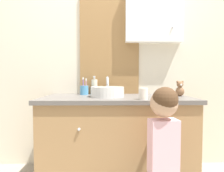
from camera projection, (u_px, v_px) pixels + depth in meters
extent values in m
cube|color=beige|center=(116.00, 51.00, 1.92)|extent=(3.20, 0.06, 2.50)
cube|color=olive|center=(109.00, 50.00, 1.88)|extent=(0.63, 0.02, 1.16)
cube|color=#B2C1CC|center=(109.00, 50.00, 1.88)|extent=(0.57, 0.01, 1.10)
cube|color=white|center=(154.00, 15.00, 1.83)|extent=(0.60, 0.10, 0.58)
sphere|color=silver|center=(173.00, 27.00, 1.78)|extent=(0.02, 0.02, 0.02)
cube|color=#A37A4C|center=(117.00, 140.00, 1.64)|extent=(1.32, 0.56, 0.75)
cube|color=#605B56|center=(117.00, 98.00, 1.62)|extent=(1.36, 0.60, 0.03)
sphere|color=silver|center=(79.00, 129.00, 1.33)|extent=(0.02, 0.02, 0.02)
sphere|color=silver|center=(158.00, 129.00, 1.34)|extent=(0.02, 0.02, 0.02)
cylinder|color=silver|center=(107.00, 92.00, 1.60)|extent=(0.31, 0.31, 0.09)
cylinder|color=silver|center=(107.00, 87.00, 1.59)|extent=(0.25, 0.25, 0.01)
cylinder|color=silver|center=(108.00, 86.00, 1.77)|extent=(0.02, 0.02, 0.18)
cylinder|color=silver|center=(107.00, 78.00, 1.70)|extent=(0.02, 0.14, 0.02)
cylinder|color=silver|center=(107.00, 79.00, 1.63)|extent=(0.02, 0.02, 0.02)
sphere|color=white|center=(116.00, 92.00, 1.78)|extent=(0.05, 0.05, 0.05)
cylinder|color=#4C93C6|center=(84.00, 90.00, 1.79)|extent=(0.09, 0.09, 0.09)
cylinder|color=pink|center=(86.00, 86.00, 1.79)|extent=(0.01, 0.01, 0.15)
cube|color=white|center=(86.00, 80.00, 1.78)|extent=(0.01, 0.02, 0.02)
cylinder|color=#3884DB|center=(83.00, 86.00, 1.80)|extent=(0.01, 0.01, 0.16)
cube|color=white|center=(83.00, 79.00, 1.80)|extent=(0.01, 0.02, 0.02)
cylinder|color=#8E56B7|center=(83.00, 85.00, 1.77)|extent=(0.01, 0.01, 0.17)
cube|color=white|center=(83.00, 78.00, 1.77)|extent=(0.01, 0.02, 0.02)
cylinder|color=beige|center=(94.00, 87.00, 1.85)|extent=(0.06, 0.06, 0.16)
cylinder|color=silver|center=(94.00, 78.00, 1.84)|extent=(0.02, 0.02, 0.02)
cube|color=silver|center=(94.00, 77.00, 1.83)|extent=(0.02, 0.03, 0.02)
cube|color=beige|center=(163.00, 147.00, 1.12)|extent=(0.19, 0.12, 0.35)
sphere|color=tan|center=(164.00, 103.00, 1.11)|extent=(0.17, 0.17, 0.17)
sphere|color=#4C331E|center=(165.00, 100.00, 1.09)|extent=(0.16, 0.16, 0.16)
cylinder|color=beige|center=(161.00, 122.00, 1.31)|extent=(0.07, 0.27, 0.04)
cylinder|color=#E5CC4C|center=(154.00, 113.00, 1.44)|extent=(0.01, 0.05, 0.12)
ellipsoid|color=brown|center=(180.00, 91.00, 1.65)|extent=(0.08, 0.06, 0.09)
sphere|color=brown|center=(180.00, 84.00, 1.64)|extent=(0.06, 0.06, 0.06)
sphere|color=brown|center=(178.00, 82.00, 1.64)|extent=(0.02, 0.02, 0.02)
sphere|color=brown|center=(182.00, 82.00, 1.64)|extent=(0.02, 0.02, 0.02)
sphere|color=silver|center=(181.00, 85.00, 1.62)|extent=(0.02, 0.02, 0.02)
cylinder|color=silver|center=(143.00, 94.00, 1.39)|extent=(0.07, 0.07, 0.09)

